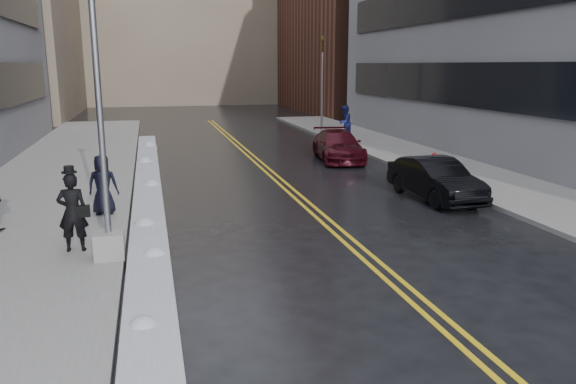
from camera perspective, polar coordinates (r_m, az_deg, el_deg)
ground at (r=11.72m, az=-1.63°, el=-9.23°), size 160.00×160.00×0.00m
sidewalk_west at (r=21.35m, az=-22.91°, el=0.11°), size 5.50×50.00×0.15m
sidewalk_east at (r=24.39m, az=16.64°, el=2.06°), size 4.00×50.00×0.15m
lane_line_left at (r=21.59m, az=-1.19°, el=1.06°), size 0.12×50.00×0.01m
lane_line_right at (r=21.66m, az=-0.42°, el=1.10°), size 0.12×50.00×0.01m
snow_ridge at (r=19.10m, az=-14.02°, el=-0.37°), size 0.90×30.00×0.34m
building_far at (r=71.06m, az=-10.90°, el=17.92°), size 36.00×16.00×22.00m
lamppost at (r=12.80m, az=-18.31°, el=3.79°), size 0.65×0.65×7.62m
fire_hydrant at (r=23.82m, az=14.63°, el=3.09°), size 0.26×0.26×0.73m
traffic_signal at (r=36.28m, az=3.48°, el=11.21°), size 0.16×0.20×6.00m
pedestrian_fedora at (r=13.86m, az=-21.04°, el=-1.93°), size 0.70×0.48×1.85m
pedestrian_c at (r=17.02m, az=-18.30°, el=0.72°), size 0.93×0.67×1.75m
pedestrian_east at (r=32.76m, az=5.78°, el=7.03°), size 1.21×1.20×1.97m
car_black at (r=19.18m, az=14.74°, el=1.25°), size 1.68×4.28×1.39m
car_maroon at (r=26.50m, az=5.12°, el=4.72°), size 2.56×4.98×1.38m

